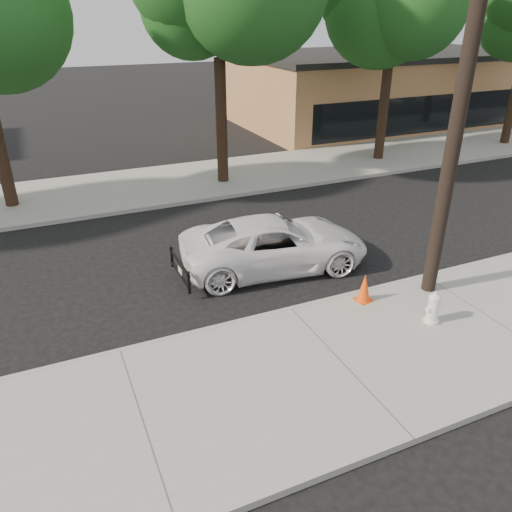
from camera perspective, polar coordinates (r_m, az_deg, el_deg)
name	(u,v)px	position (r m, az deg, el deg)	size (l,w,h in m)	color
ground	(255,275)	(13.60, -0.11, -2.17)	(120.00, 120.00, 0.00)	black
near_sidewalk	(341,365)	(10.42, 9.71, -12.13)	(90.00, 4.40, 0.15)	gray
far_sidewalk	(172,183)	(21.03, -9.60, 8.19)	(90.00, 5.00, 0.15)	gray
curb_near	(291,311)	(11.94, 3.99, -6.24)	(90.00, 0.12, 0.16)	#9E9B93
building_main	(384,89)	(34.35, 14.39, 18.04)	(18.00, 10.00, 4.00)	#A36D44
utility_pole	(461,104)	(11.92, 22.34, 15.82)	(1.40, 0.34, 9.00)	black
tree_d	(400,13)	(24.14, 16.13, 25.12)	(4.50, 4.35, 8.75)	black
police_cruiser	(275,244)	(13.73, 2.17, 1.44)	(2.38, 5.15, 1.43)	white
fire_hydrant	(433,308)	(11.89, 19.59, -5.65)	(0.37, 0.35, 0.72)	white
traffic_cone	(364,288)	(12.27, 12.27, -3.58)	(0.42, 0.42, 0.71)	#FF4D0D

